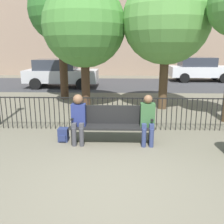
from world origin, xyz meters
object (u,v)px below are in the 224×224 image
(seated_person_0, at_px, (78,116))
(tree_0, at_px, (61,11))
(parked_car_1, at_px, (200,69))
(tree_1, at_px, (84,26))
(parked_car_0, at_px, (60,73))
(park_bench, at_px, (112,123))
(backpack, at_px, (63,135))
(seated_person_1, at_px, (148,117))
(tree_3, at_px, (167,20))

(seated_person_0, distance_m, tree_0, 6.47)
(parked_car_1, bearing_deg, seated_person_0, -118.85)
(tree_1, xyz_separation_m, parked_car_1, (6.83, 7.67, -2.24))
(tree_0, bearing_deg, tree_1, -49.88)
(parked_car_0, relative_size, parked_car_1, 1.00)
(seated_person_0, height_order, tree_0, tree_0)
(park_bench, xyz_separation_m, tree_0, (-2.36, 5.33, 3.30))
(backpack, bearing_deg, seated_person_0, -16.46)
(seated_person_1, height_order, parked_car_1, parked_car_1)
(tree_1, bearing_deg, parked_car_1, 48.29)
(seated_person_1, bearing_deg, tree_3, 75.38)
(tree_3, height_order, parked_car_1, tree_3)
(park_bench, height_order, parked_car_1, parked_car_1)
(backpack, bearing_deg, tree_0, 101.91)
(tree_1, distance_m, parked_car_0, 5.65)
(tree_0, bearing_deg, parked_car_0, 106.42)
(seated_person_0, xyz_separation_m, tree_3, (2.64, 3.71, 2.54))
(seated_person_0, bearing_deg, tree_3, 54.54)
(parked_car_0, bearing_deg, parked_car_1, 18.18)
(parked_car_1, bearing_deg, parked_car_0, -161.82)
(seated_person_1, bearing_deg, park_bench, 171.42)
(seated_person_0, height_order, seated_person_1, seated_person_0)
(seated_person_0, relative_size, seated_person_1, 1.00)
(parked_car_1, bearing_deg, tree_3, -115.47)
(backpack, xyz_separation_m, tree_3, (3.07, 3.59, 3.07))
(seated_person_1, xyz_separation_m, parked_car_1, (4.79, 11.73, 0.15))
(backpack, bearing_deg, parked_car_0, 103.66)
(seated_person_1, xyz_separation_m, tree_0, (-3.22, 5.46, 3.12))
(parked_car_1, bearing_deg, tree_0, -141.94)
(tree_3, xyz_separation_m, parked_car_1, (3.82, 8.02, -2.40))
(seated_person_1, relative_size, parked_car_1, 0.29)
(park_bench, height_order, tree_1, tree_1)
(tree_1, distance_m, tree_3, 3.04)
(seated_person_0, bearing_deg, park_bench, 9.01)
(seated_person_1, bearing_deg, tree_0, 120.55)
(park_bench, height_order, seated_person_1, seated_person_1)
(seated_person_1, distance_m, parked_car_1, 12.67)
(seated_person_0, height_order, tree_1, tree_1)
(seated_person_1, relative_size, backpack, 3.58)
(tree_1, bearing_deg, tree_0, 130.12)
(tree_1, bearing_deg, parked_car_0, 114.56)
(seated_person_0, xyz_separation_m, parked_car_0, (-2.53, 8.78, 0.14))
(backpack, height_order, tree_1, tree_1)
(parked_car_1, bearing_deg, backpack, -120.68)
(tree_3, xyz_separation_m, parked_car_0, (-5.17, 5.07, -2.40))
(seated_person_0, distance_m, tree_1, 4.73)
(tree_1, height_order, tree_3, tree_3)
(parked_car_0, bearing_deg, park_bench, -68.88)
(tree_0, distance_m, parked_car_0, 4.56)
(backpack, relative_size, parked_car_1, 0.08)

